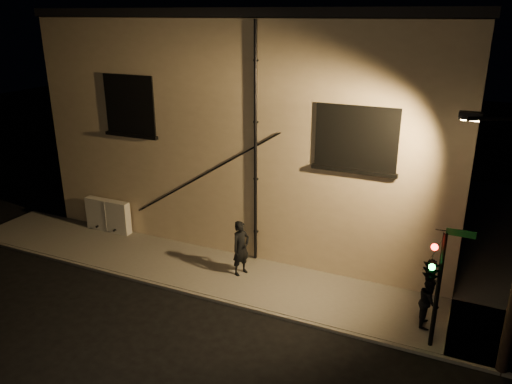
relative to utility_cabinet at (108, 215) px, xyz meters
The scene contains 7 objects.
ground 8.83m from the utility_cabinet, 17.89° to the right, with size 90.00×90.00×0.00m, color black.
sidewalk 9.76m from the utility_cabinet, ahead, with size 21.00×16.00×0.12m.
building 9.03m from the utility_cabinet, 49.55° to the left, with size 16.20×12.23×8.80m.
utility_cabinet is the anchor object (origin of this frame).
pedestrian_a 6.65m from the utility_cabinet, ahead, with size 0.71×0.46×1.94m, color black.
pedestrian_b 12.86m from the utility_cabinet, ahead, with size 0.73×0.57×1.51m, color black.
traffic_signal 13.14m from the utility_cabinet, 11.12° to the right, with size 1.27×2.05×3.48m.
Camera 1 is at (5.03, -12.01, 8.64)m, focal length 35.00 mm.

